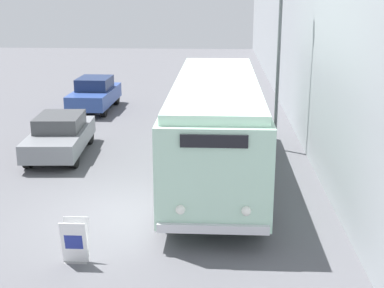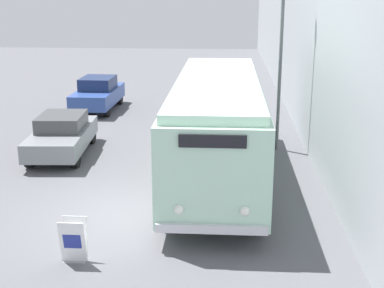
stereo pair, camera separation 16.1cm
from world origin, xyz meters
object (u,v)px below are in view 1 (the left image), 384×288
streetlamp (280,26)px  parked_car_mid (95,94)px  parked_car_near (60,135)px  sign_board (75,242)px  vintage_bus (216,122)px

streetlamp → parked_car_mid: size_ratio=1.65×
parked_car_near → parked_car_mid: bearing=89.9°
streetlamp → sign_board: bearing=-120.1°
parked_car_mid → sign_board: bearing=-77.4°
parked_car_near → parked_car_mid: (-0.44, 7.25, 0.07)m
sign_board → parked_car_mid: (-2.98, 14.85, 0.32)m
parked_car_near → vintage_bus: bearing=-22.9°
streetlamp → parked_car_near: size_ratio=1.59×
vintage_bus → parked_car_mid: vintage_bus is taller
sign_board → vintage_bus: bearing=62.6°
vintage_bus → sign_board: size_ratio=10.49×
sign_board → streetlamp: size_ratio=0.14×
streetlamp → parked_car_near: streetlamp is taller
parked_car_near → parked_car_mid: 7.27m
parked_car_near → streetlamp: bearing=5.0°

